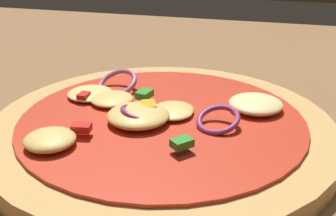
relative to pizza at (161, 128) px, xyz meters
The scene contains 2 objects.
dining_table 0.05m from the pizza, 44.37° to the left, with size 1.17×0.88×0.04m.
pizza is the anchor object (origin of this frame).
Camera 1 is at (0.06, -0.34, 0.21)m, focal length 46.69 mm.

